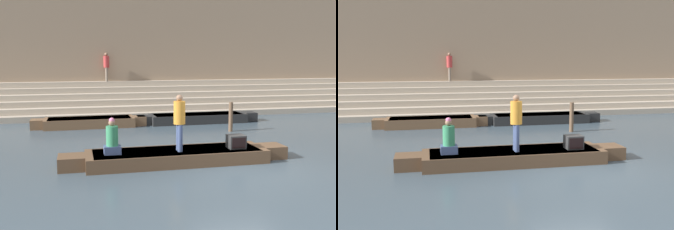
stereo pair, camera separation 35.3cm
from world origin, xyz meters
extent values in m
plane|color=#3D4C56|center=(0.00, 0.00, 0.00)|extent=(120.00, 120.00, 0.00)
cube|color=tan|center=(0.00, 11.45, 0.15)|extent=(36.00, 3.41, 0.30)
cube|color=#B2A28D|center=(0.00, 11.74, 0.45)|extent=(36.00, 2.84, 0.30)
cube|color=tan|center=(0.00, 12.02, 0.75)|extent=(36.00, 2.27, 0.30)
cube|color=#B2A28D|center=(0.00, 12.30, 1.05)|extent=(36.00, 1.70, 0.30)
cube|color=tan|center=(0.00, 12.59, 1.35)|extent=(36.00, 1.14, 0.30)
cube|color=#B2A28D|center=(0.00, 12.87, 1.65)|extent=(36.00, 0.57, 0.30)
cube|color=#937A60|center=(0.00, 13.75, 4.23)|extent=(34.20, 1.20, 8.46)
cube|color=brown|center=(0.00, 13.13, 0.30)|extent=(34.20, 0.12, 0.60)
cube|color=brown|center=(-1.66, 1.02, 0.20)|extent=(5.46, 1.45, 0.40)
cube|color=#2D2D2D|center=(-1.66, 1.02, 0.38)|extent=(5.02, 1.35, 0.05)
cube|color=brown|center=(1.45, 1.02, 0.20)|extent=(0.76, 0.80, 0.40)
cube|color=brown|center=(-4.77, 1.02, 0.20)|extent=(0.76, 0.80, 0.40)
cylinder|color=olive|center=(-2.48, 1.84, 0.30)|extent=(2.34, 0.04, 0.04)
cylinder|color=#3D4C75|center=(-1.62, 0.99, 0.81)|extent=(0.15, 0.15, 0.82)
cylinder|color=#3D4C75|center=(-1.62, 0.80, 0.81)|extent=(0.15, 0.15, 0.82)
cylinder|color=orange|center=(-1.62, 0.90, 1.56)|extent=(0.35, 0.35, 0.68)
sphere|color=#8C664C|center=(-1.62, 0.90, 2.00)|extent=(0.19, 0.19, 0.19)
cube|color=#3D4C75|center=(-3.61, 0.98, 0.52)|extent=(0.49, 0.38, 0.24)
cylinder|color=#338456|center=(-3.61, 0.98, 0.93)|extent=(0.35, 0.35, 0.58)
sphere|color=#8C664C|center=(-3.61, 0.98, 1.32)|extent=(0.19, 0.19, 0.19)
sphere|color=pink|center=(-3.61, 0.98, 1.38)|extent=(0.17, 0.17, 0.17)
cube|color=#2D2D2D|center=(0.19, 0.87, 0.60)|extent=(0.52, 0.45, 0.41)
cube|color=black|center=(0.19, 0.64, 0.60)|extent=(0.44, 0.02, 0.33)
cube|color=black|center=(1.20, 8.04, 0.22)|extent=(4.73, 1.32, 0.43)
cube|color=#993328|center=(1.20, 8.04, 0.41)|extent=(4.35, 1.22, 0.05)
cube|color=black|center=(3.89, 8.04, 0.22)|extent=(0.66, 0.73, 0.43)
cube|color=black|center=(-1.50, 8.04, 0.22)|extent=(0.66, 0.73, 0.43)
cube|color=brown|center=(-4.03, 7.96, 0.22)|extent=(4.05, 1.32, 0.43)
cube|color=#993328|center=(-4.03, 7.96, 0.41)|extent=(3.73, 1.22, 0.05)
cube|color=brown|center=(-1.72, 7.96, 0.22)|extent=(0.57, 0.73, 0.43)
cube|color=brown|center=(-6.34, 7.96, 0.22)|extent=(0.57, 0.73, 0.43)
cylinder|color=brown|center=(1.88, 5.49, 0.64)|extent=(0.18, 0.18, 1.27)
cylinder|color=#756656|center=(-2.85, 12.96, 2.20)|extent=(0.14, 0.14, 0.80)
cylinder|color=#756656|center=(-2.85, 12.78, 2.20)|extent=(0.14, 0.14, 0.80)
cylinder|color=#B23333|center=(-2.85, 12.87, 2.93)|extent=(0.33, 0.33, 0.66)
sphere|color=#8C664C|center=(-2.85, 12.87, 3.36)|extent=(0.19, 0.19, 0.19)
camera|label=1|loc=(-4.55, -10.22, 3.17)|focal=42.00mm
camera|label=2|loc=(-4.20, -10.30, 3.17)|focal=42.00mm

